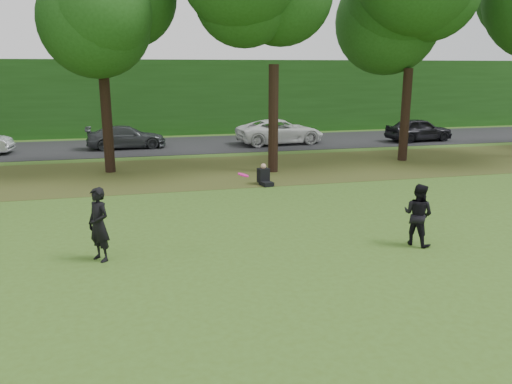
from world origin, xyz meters
TOP-DOWN VIEW (x-y plane):
  - ground at (0.00, 0.00)m, footprint 120.00×120.00m
  - leaf_litter at (0.00, 13.00)m, footprint 60.00×7.00m
  - street at (0.00, 21.00)m, footprint 70.00×7.00m
  - far_hedge at (0.00, 27.00)m, footprint 70.00×3.00m
  - player_left at (-2.77, 3.16)m, footprint 0.74×0.77m
  - player_right at (5.15, 2.39)m, footprint 0.94×0.99m
  - parked_cars at (0.13, 20.08)m, footprint 38.81×3.38m
  - frisbee at (0.65, 2.83)m, footprint 0.37×0.38m
  - seated_person at (3.00, 9.94)m, footprint 0.55×0.80m

SIDE VIEW (x-z plane):
  - ground at x=0.00m, z-range 0.00..0.00m
  - leaf_litter at x=0.00m, z-range 0.00..0.01m
  - street at x=0.00m, z-range 0.00..0.02m
  - seated_person at x=3.00m, z-range -0.10..0.73m
  - parked_cars at x=0.13m, z-range -0.02..1.44m
  - player_right at x=5.15m, z-range 0.00..1.62m
  - player_left at x=-2.77m, z-range 0.00..1.78m
  - frisbee at x=0.65m, z-range 1.92..2.05m
  - far_hedge at x=0.00m, z-range 0.00..5.00m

